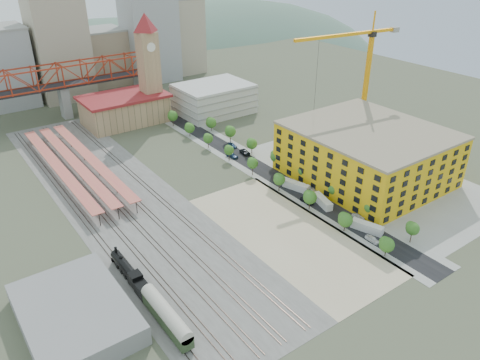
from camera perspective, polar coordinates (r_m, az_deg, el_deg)
ground at (r=161.75m, az=-0.37°, el=-1.01°), size 400.00×400.00×0.00m
ballast_strip at (r=160.95m, az=-14.58°, el=-2.14°), size 36.00×165.00×0.06m
dirt_lot at (r=138.67m, az=5.88°, el=-6.56°), size 28.00×67.00×0.06m
street_asphalt at (r=180.91m, az=1.00°, el=2.29°), size 12.00×170.00×0.06m
sidewalk_west at (r=178.00m, az=-0.42°, el=1.84°), size 3.00×170.00×0.04m
sidewalk_east at (r=183.95m, az=2.38°, el=2.72°), size 3.00×170.00×0.04m
construction_pad at (r=177.02m, az=15.45°, el=0.61°), size 50.00×90.00×0.06m
rail_tracks at (r=160.39m, az=-15.18°, el=-2.28°), size 26.56×160.00×0.18m
platform_canopies at (r=181.50m, az=-19.52°, el=2.07°), size 16.00×80.00×4.12m
station_hall at (r=223.72m, az=-13.87°, el=8.42°), size 38.00×24.00×13.10m
clock_tower at (r=220.85m, az=-11.14°, el=14.43°), size 12.00×12.00×52.00m
parking_garage at (r=231.08m, az=-3.21°, el=9.89°), size 34.00×26.00×14.00m
truss_bridge at (r=235.37m, az=-21.01°, el=11.47°), size 94.00×9.60×25.60m
construction_building at (r=170.90m, az=15.19°, el=3.14°), size 44.60×50.60×18.80m
warehouse at (r=115.25m, az=-19.46°, el=-15.09°), size 22.00×32.00×5.00m
street_trees at (r=173.84m, az=2.97°, el=1.13°), size 15.40×124.40×8.00m
skyline at (r=278.49m, az=-16.91°, el=15.26°), size 133.00×46.00×60.00m
distant_hills at (r=426.70m, az=-15.87°, el=5.07°), size 647.00×264.00×227.00m
locomotive at (r=123.29m, az=-13.23°, el=-11.07°), size 2.91×22.46×5.62m
coach at (r=108.77m, az=-8.93°, el=-16.11°), size 3.22×18.72×5.88m
tower_crane at (r=194.82m, az=14.66°, el=13.40°), size 48.91×7.92×52.41m
site_trailer_a at (r=143.62m, az=15.23°, el=-5.57°), size 5.39×9.77×2.59m
site_trailer_b at (r=153.76m, az=10.01°, el=-2.58°), size 4.73×9.61×2.54m
site_trailer_c at (r=161.51m, az=6.86°, el=-0.74°), size 5.26×9.81×2.60m
site_trailer_d at (r=163.10m, az=6.30°, el=-0.46°), size 4.50×8.96×2.37m
car_0 at (r=139.60m, az=15.83°, el=-6.98°), size 1.89×4.59×1.56m
car_1 at (r=154.49m, az=8.20°, el=-2.52°), size 1.78×4.24×1.36m
car_2 at (r=154.43m, az=8.21°, el=-2.52°), size 2.42×5.19×1.44m
car_3 at (r=183.84m, az=-0.98°, el=2.99°), size 3.13×5.83×1.61m
car_4 at (r=149.01m, az=14.22°, el=-4.38°), size 2.29×4.43×1.44m
car_5 at (r=160.77m, az=8.73°, el=-1.25°), size 1.91×4.58×1.47m
car_6 at (r=186.70m, az=0.61°, el=3.39°), size 3.42×5.99×1.57m
car_7 at (r=193.18m, az=-0.92°, el=4.24°), size 2.16×4.92×1.41m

